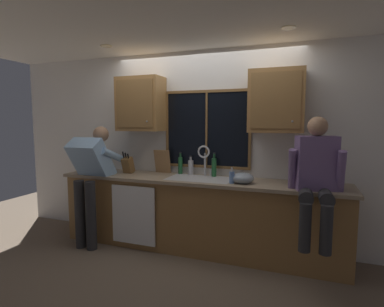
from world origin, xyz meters
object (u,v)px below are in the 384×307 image
(knife_block, at_px, (128,165))
(bottle_tall_clear, at_px, (180,165))
(cutting_board, at_px, (162,161))
(bottle_green_glass, at_px, (191,167))
(bottle_amber_small, at_px, (214,167))
(soap_dispenser, at_px, (232,177))
(person_standing, at_px, (91,173))
(mixing_bowl, at_px, (243,178))
(person_sitting_on_counter, at_px, (316,174))

(knife_block, distance_m, bottle_tall_clear, 0.73)
(knife_block, relative_size, cutting_board, 0.99)
(bottle_green_glass, relative_size, bottle_amber_small, 0.81)
(knife_block, height_order, soap_dispenser, knife_block)
(bottle_amber_small, bearing_deg, bottle_green_glass, 173.23)
(person_standing, xyz_separation_m, soap_dispenser, (1.82, 0.16, 0.03))
(mixing_bowl, height_order, bottle_amber_small, bottle_amber_small)
(person_sitting_on_counter, relative_size, knife_block, 3.92)
(person_standing, xyz_separation_m, mixing_bowl, (1.94, 0.22, 0.02))
(person_standing, relative_size, bottle_tall_clear, 5.30)
(soap_dispenser, bearing_deg, bottle_green_glass, 149.40)
(person_sitting_on_counter, distance_m, mixing_bowl, 0.80)
(bottle_green_glass, bearing_deg, person_standing, -155.24)
(person_standing, height_order, soap_dispenser, person_standing)
(cutting_board, distance_m, soap_dispenser, 1.12)
(person_standing, height_order, cutting_board, person_standing)
(knife_block, height_order, bottle_amber_small, bottle_amber_small)
(soap_dispenser, bearing_deg, bottle_tall_clear, 154.12)
(cutting_board, height_order, soap_dispenser, cutting_board)
(person_standing, height_order, knife_block, person_standing)
(person_sitting_on_counter, bearing_deg, soap_dispenser, 172.34)
(bottle_amber_small, bearing_deg, bottle_tall_clear, 174.75)
(bottle_tall_clear, xyz_separation_m, bottle_amber_small, (0.49, -0.04, 0.01))
(person_standing, relative_size, person_sitting_on_counter, 1.24)
(person_standing, relative_size, cutting_board, 4.80)
(mixing_bowl, distance_m, bottle_green_glass, 0.82)
(person_sitting_on_counter, bearing_deg, person_standing, -179.06)
(person_sitting_on_counter, xyz_separation_m, bottle_green_glass, (-1.53, 0.50, -0.08))
(knife_block, height_order, mixing_bowl, knife_block)
(knife_block, height_order, bottle_tall_clear, knife_block)
(cutting_board, xyz_separation_m, bottle_green_glass, (0.41, 0.01, -0.06))
(knife_block, bearing_deg, bottle_green_glass, 11.72)
(bottle_tall_clear, height_order, bottle_amber_small, bottle_amber_small)
(person_sitting_on_counter, height_order, cutting_board, person_sitting_on_counter)
(soap_dispenser, bearing_deg, bottle_amber_small, 132.17)
(soap_dispenser, relative_size, bottle_green_glass, 0.76)
(person_sitting_on_counter, xyz_separation_m, soap_dispenser, (-0.89, 0.12, -0.11))
(bottle_tall_clear, bearing_deg, bottle_green_glass, -1.84)
(bottle_green_glass, xyz_separation_m, bottle_tall_clear, (-0.15, 0.00, 0.02))
(knife_block, xyz_separation_m, mixing_bowl, (1.62, -0.14, -0.05))
(soap_dispenser, relative_size, bottle_tall_clear, 0.64)
(person_sitting_on_counter, xyz_separation_m, bottle_amber_small, (-1.20, 0.46, -0.06))
(person_sitting_on_counter, height_order, bottle_amber_small, person_sitting_on_counter)
(mixing_bowl, relative_size, soap_dispenser, 1.34)
(cutting_board, relative_size, mixing_bowl, 1.28)
(person_sitting_on_counter, distance_m, bottle_tall_clear, 1.76)
(soap_dispenser, bearing_deg, knife_block, 172.30)
(cutting_board, height_order, bottle_tall_clear, cutting_board)
(mixing_bowl, bearing_deg, person_standing, -173.39)
(cutting_board, bearing_deg, mixing_bowl, -14.66)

